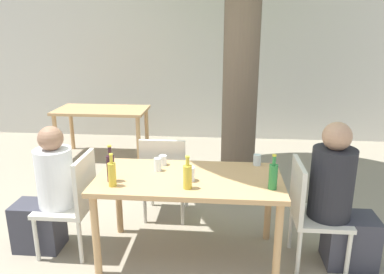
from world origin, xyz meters
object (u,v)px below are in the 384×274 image
(green_bottle_2, at_px, (273,176))
(drinking_glass_0, at_px, (190,174))
(oil_cruet_0, at_px, (112,174))
(drinking_glass_1, at_px, (163,160))
(dining_table_front, at_px, (189,186))
(patio_chair_0, at_px, (74,199))
(oil_cruet_3, at_px, (188,176))
(person_seated_0, at_px, (47,197))
(wine_bottle_1, at_px, (111,167))
(patio_chair_1, at_px, (310,208))
(person_seated_1, at_px, (340,203))
(dining_table_back, at_px, (102,115))
(patio_chair_2, at_px, (165,174))
(drinking_glass_2, at_px, (158,164))
(drinking_glass_3, at_px, (257,160))

(green_bottle_2, height_order, drinking_glass_0, green_bottle_2)
(oil_cruet_0, height_order, drinking_glass_1, oil_cruet_0)
(dining_table_front, height_order, patio_chair_0, patio_chair_0)
(green_bottle_2, distance_m, drinking_glass_0, 0.65)
(green_bottle_2, xyz_separation_m, oil_cruet_3, (-0.64, -0.05, -0.01))
(person_seated_0, height_order, drinking_glass_1, person_seated_0)
(wine_bottle_1, bearing_deg, drinking_glass_0, 5.67)
(patio_chair_1, relative_size, drinking_glass_1, 10.19)
(person_seated_1, xyz_separation_m, drinking_glass_1, (-1.47, 0.25, 0.23))
(dining_table_back, distance_m, oil_cruet_0, 2.87)
(patio_chair_0, bearing_deg, patio_chair_2, 131.92)
(patio_chair_2, relative_size, person_seated_0, 0.78)
(drinking_glass_2, bearing_deg, drinking_glass_0, -33.52)
(patio_chair_1, distance_m, green_bottle_2, 0.51)
(drinking_glass_2, distance_m, drinking_glass_3, 0.87)
(person_seated_0, bearing_deg, oil_cruet_0, 70.83)
(dining_table_front, height_order, drinking_glass_1, drinking_glass_1)
(patio_chair_1, xyz_separation_m, drinking_glass_3, (-0.41, 0.32, 0.29))
(patio_chair_0, relative_size, patio_chair_1, 1.00)
(dining_table_back, height_order, patio_chair_1, patio_chair_1)
(person_seated_1, bearing_deg, dining_table_front, 90.00)
(drinking_glass_0, xyz_separation_m, drinking_glass_3, (0.56, 0.40, -0.01))
(wine_bottle_1, relative_size, drinking_glass_2, 2.66)
(patio_chair_1, xyz_separation_m, wine_bottle_1, (-1.59, -0.14, 0.36))
(person_seated_0, bearing_deg, drinking_glass_3, 100.07)
(patio_chair_0, xyz_separation_m, person_seated_0, (-0.24, -0.00, 0.01))
(person_seated_1, relative_size, drinking_glass_3, 12.59)
(patio_chair_1, height_order, oil_cruet_3, oil_cruet_3)
(person_seated_0, bearing_deg, patio_chair_0, 90.00)
(drinking_glass_3, bearing_deg, drinking_glass_2, -166.25)
(drinking_glass_0, bearing_deg, patio_chair_1, 4.60)
(patio_chair_1, height_order, green_bottle_2, green_bottle_2)
(dining_table_front, height_order, drinking_glass_2, drinking_glass_2)
(dining_table_back, bearing_deg, person_seated_0, -82.95)
(patio_chair_0, height_order, drinking_glass_1, patio_chair_0)
(person_seated_0, relative_size, green_bottle_2, 4.13)
(patio_chair_0, bearing_deg, person_seated_1, 90.00)
(dining_table_back, distance_m, person_seated_0, 2.49)
(drinking_glass_1, bearing_deg, dining_table_front, -44.74)
(dining_table_front, height_order, green_bottle_2, green_bottle_2)
(oil_cruet_0, bearing_deg, patio_chair_2, 72.75)
(drinking_glass_1, distance_m, drinking_glass_2, 0.14)
(dining_table_front, distance_m, wine_bottle_1, 0.65)
(green_bottle_2, height_order, oil_cruet_3, green_bottle_2)
(oil_cruet_3, relative_size, drinking_glass_2, 2.30)
(oil_cruet_0, xyz_separation_m, green_bottle_2, (1.22, 0.05, 0.00))
(patio_chair_0, height_order, patio_chair_1, same)
(person_seated_0, relative_size, drinking_glass_0, 9.91)
(dining_table_front, distance_m, patio_chair_1, 1.00)
(patio_chair_2, relative_size, green_bottle_2, 3.22)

